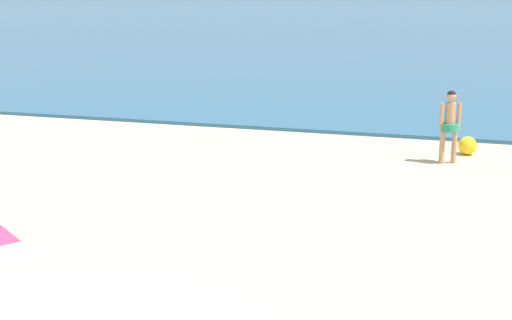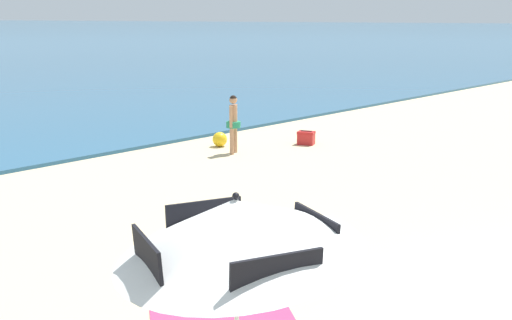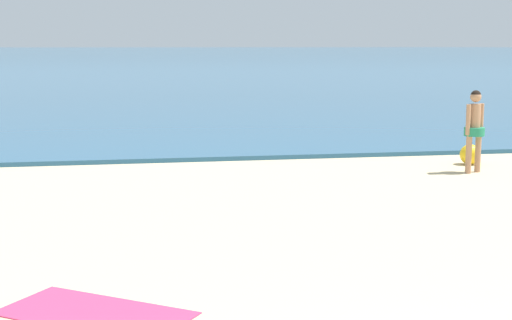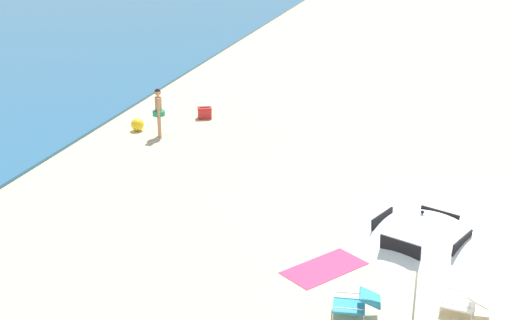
{
  "view_description": "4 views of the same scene",
  "coord_description": "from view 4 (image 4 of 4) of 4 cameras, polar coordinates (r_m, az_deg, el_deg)",
  "views": [
    {
      "loc": [
        4.26,
        -5.29,
        3.89
      ],
      "look_at": [
        0.9,
        6.03,
        0.96
      ],
      "focal_mm": 49.88,
      "sensor_mm": 36.0,
      "label": 1
    },
    {
      "loc": [
        -8.47,
        -1.65,
        3.73
      ],
      "look_at": [
        -0.4,
        5.78,
        1.27
      ],
      "focal_mm": 44.74,
      "sensor_mm": 36.0,
      "label": 2
    },
    {
      "loc": [
        -2.95,
        -3.21,
        2.51
      ],
      "look_at": [
        -1.15,
        6.61,
        1.0
      ],
      "focal_mm": 53.43,
      "sensor_mm": 36.0,
      "label": 3
    },
    {
      "loc": [
        -16.42,
        1.54,
        7.41
      ],
      "look_at": [
        -0.99,
        5.96,
        1.45
      ],
      "focal_mm": 49.93,
      "sensor_mm": 36.0,
      "label": 4
    }
  ],
  "objects": [
    {
      "name": "cooler_box",
      "position": [
        25.33,
        -4.14,
        3.79
      ],
      "size": [
        0.51,
        0.59,
        0.43
      ],
      "color": "red",
      "rests_on": "ground"
    },
    {
      "name": "person_standing_near_shore",
      "position": [
        23.26,
        -7.82,
        4.04
      ],
      "size": [
        0.45,
        0.4,
        1.63
      ],
      "color": "tan",
      "rests_on": "ground"
    },
    {
      "name": "beach_ball",
      "position": [
        24.23,
        -9.48,
        2.81
      ],
      "size": [
        0.43,
        0.43,
        0.43
      ],
      "primitive_type": "sphere",
      "color": "yellow",
      "rests_on": "ground"
    },
    {
      "name": "beach_umbrella_striped_main",
      "position": [
        12.71,
        13.1,
        -5.18
      ],
      "size": [
        2.77,
        2.75,
        2.4
      ],
      "color": "silver",
      "rests_on": "ground"
    },
    {
      "name": "lounge_chair_under_umbrella",
      "position": [
        14.16,
        16.45,
        -10.81
      ],
      "size": [
        0.65,
        0.94,
        0.51
      ],
      "color": "white",
      "rests_on": "ground"
    },
    {
      "name": "beach_towel",
      "position": [
        15.32,
        5.49,
        -8.62
      ],
      "size": [
        1.99,
        1.79,
        0.01
      ],
      "primitive_type": "cube",
      "rotation": [
        0.0,
        0.0,
        4.08
      ],
      "color": "#DB3866",
      "rests_on": "ground"
    },
    {
      "name": "ground_plane",
      "position": [
        18.08,
        19.46,
        -5.07
      ],
      "size": [
        800.0,
        800.0,
        0.0
      ],
      "primitive_type": "plane",
      "color": "#D1BA8E"
    },
    {
      "name": "lounge_chair_beside_umbrella",
      "position": [
        13.68,
        8.04,
        -11.29
      ],
      "size": [
        0.65,
        0.94,
        0.51
      ],
      "color": "teal",
      "rests_on": "ground"
    }
  ]
}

